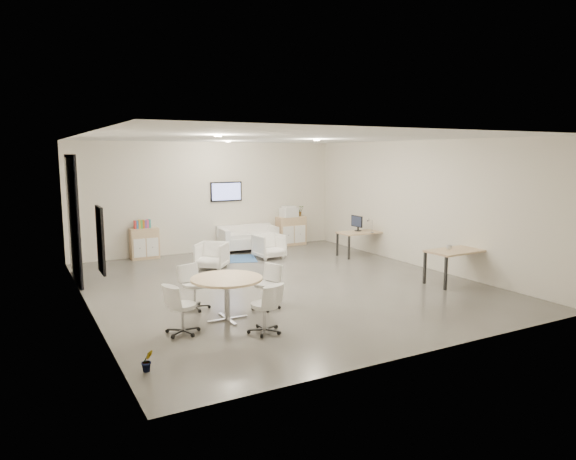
# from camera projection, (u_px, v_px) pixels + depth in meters

# --- Properties ---
(room_shell) EXTENTS (9.60, 10.60, 4.80)m
(room_shell) POSITION_uv_depth(u_px,v_px,m) (281.00, 212.00, 11.12)
(room_shell) COLOR #514F4A
(room_shell) RESTS_ON ground
(glass_door) EXTENTS (0.09, 1.90, 2.85)m
(glass_door) POSITION_uv_depth(u_px,v_px,m) (73.00, 215.00, 11.45)
(glass_door) COLOR black
(glass_door) RESTS_ON room_shell
(artwork) EXTENTS (0.05, 0.54, 1.04)m
(artwork) POSITION_uv_depth(u_px,v_px,m) (101.00, 240.00, 7.87)
(artwork) COLOR black
(artwork) RESTS_ON room_shell
(wall_tv) EXTENTS (0.98, 0.06, 0.58)m
(wall_tv) POSITION_uv_depth(u_px,v_px,m) (226.00, 192.00, 15.22)
(wall_tv) COLOR black
(wall_tv) RESTS_ON room_shell
(ceiling_spots) EXTENTS (3.14, 4.14, 0.03)m
(ceiling_spots) POSITION_uv_depth(u_px,v_px,m) (256.00, 139.00, 11.52)
(ceiling_spots) COLOR #FFEAC6
(ceiling_spots) RESTS_ON room_shell
(sideboard_left) EXTENTS (0.75, 0.39, 0.85)m
(sideboard_left) POSITION_uv_depth(u_px,v_px,m) (144.00, 244.00, 14.07)
(sideboard_left) COLOR tan
(sideboard_left) RESTS_ON room_shell
(sideboard_right) EXTENTS (0.90, 0.44, 0.90)m
(sideboard_right) POSITION_uv_depth(u_px,v_px,m) (291.00, 231.00, 16.21)
(sideboard_right) COLOR tan
(sideboard_right) RESTS_ON room_shell
(books) EXTENTS (0.44, 0.14, 0.22)m
(books) POSITION_uv_depth(u_px,v_px,m) (142.00, 224.00, 13.98)
(books) COLOR red
(books) RESTS_ON sideboard_left
(printer) EXTENTS (0.53, 0.45, 0.35)m
(printer) POSITION_uv_depth(u_px,v_px,m) (289.00, 212.00, 16.09)
(printer) COLOR white
(printer) RESTS_ON sideboard_right
(loveseat) EXTENTS (1.77, 0.98, 0.64)m
(loveseat) POSITION_uv_depth(u_px,v_px,m) (248.00, 239.00, 15.31)
(loveseat) COLOR white
(loveseat) RESTS_ON room_shell
(blue_rug) EXTENTS (1.86, 1.52, 0.01)m
(blue_rug) POSITION_uv_depth(u_px,v_px,m) (227.00, 259.00, 14.04)
(blue_rug) COLOR #315A96
(blue_rug) RESTS_ON room_shell
(armchair_left) EXTENTS (0.97, 0.97, 0.73)m
(armchair_left) POSITION_uv_depth(u_px,v_px,m) (212.00, 254.00, 12.85)
(armchair_left) COLOR white
(armchair_left) RESTS_ON room_shell
(armchair_right) EXTENTS (0.77, 0.73, 0.74)m
(armchair_right) POSITION_uv_depth(u_px,v_px,m) (269.00, 245.00, 14.15)
(armchair_right) COLOR white
(armchair_right) RESTS_ON room_shell
(desk_rear) EXTENTS (1.33, 0.69, 0.69)m
(desk_rear) POSITION_uv_depth(u_px,v_px,m) (361.00, 234.00, 14.47)
(desk_rear) COLOR tan
(desk_rear) RESTS_ON room_shell
(desk_front) EXTENTS (1.49, 0.80, 0.76)m
(desk_front) POSITION_uv_depth(u_px,v_px,m) (458.00, 253.00, 11.36)
(desk_front) COLOR tan
(desk_front) RESTS_ON room_shell
(monitor) EXTENTS (0.20, 0.50, 0.44)m
(monitor) POSITION_uv_depth(u_px,v_px,m) (357.00, 223.00, 14.54)
(monitor) COLOR black
(monitor) RESTS_ON desk_rear
(round_table) EXTENTS (1.24, 1.24, 0.75)m
(round_table) POSITION_uv_depth(u_px,v_px,m) (227.00, 282.00, 8.82)
(round_table) COLOR tan
(round_table) RESTS_ON room_shell
(meeting_chairs) EXTENTS (2.50, 2.50, 0.82)m
(meeting_chairs) POSITION_uv_depth(u_px,v_px,m) (227.00, 297.00, 8.86)
(meeting_chairs) COLOR white
(meeting_chairs) RESTS_ON room_shell
(plant_cabinet) EXTENTS (0.37, 0.39, 0.25)m
(plant_cabinet) POSITION_uv_depth(u_px,v_px,m) (299.00, 212.00, 16.30)
(plant_cabinet) COLOR #3F7F3F
(plant_cabinet) RESTS_ON sideboard_right
(plant_floor) EXTENTS (0.21, 0.32, 0.13)m
(plant_floor) POSITION_uv_depth(u_px,v_px,m) (148.00, 366.00, 6.80)
(plant_floor) COLOR #3F7F3F
(plant_floor) RESTS_ON room_shell
(cup) EXTENTS (0.15, 0.13, 0.12)m
(cup) POSITION_uv_depth(u_px,v_px,m) (449.00, 247.00, 11.38)
(cup) COLOR white
(cup) RESTS_ON desk_front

